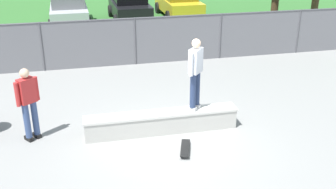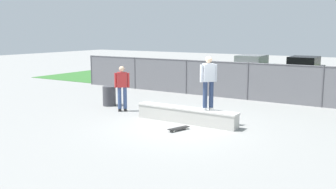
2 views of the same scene
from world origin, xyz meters
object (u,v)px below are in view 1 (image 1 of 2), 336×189
at_px(skateboard, 185,148).
at_px(concrete_ledge, 162,122).
at_px(skateboarder, 195,71).
at_px(car_black, 129,5).
at_px(car_yellow, 179,2).
at_px(bystander, 28,101).
at_px(car_silver, 69,9).

bearing_deg(skateboard, concrete_ledge, 107.58).
height_order(skateboarder, car_black, skateboarder).
bearing_deg(car_yellow, car_black, -173.31).
distance_m(skateboard, car_yellow, 14.69).
relative_size(skateboarder, bystander, 1.00).
xyz_separation_m(concrete_ledge, bystander, (-3.13, 0.33, 0.74)).
xyz_separation_m(skateboarder, skateboard, (-0.52, -1.05, -1.48)).
relative_size(car_silver, car_black, 1.00).
bearing_deg(skateboarder, skateboard, -116.18).
bearing_deg(car_black, skateboard, -92.75).
height_order(concrete_ledge, bystander, bystander).
relative_size(concrete_ledge, bystander, 2.12).
distance_m(car_silver, bystander, 12.19).
xyz_separation_m(concrete_ledge, car_yellow, (3.81, 13.21, 0.57)).
distance_m(skateboarder, car_black, 12.89).
distance_m(car_black, car_yellow, 2.83).
xyz_separation_m(skateboarder, car_yellow, (2.96, 13.20, -0.71)).
height_order(skateboard, car_silver, car_silver).
relative_size(concrete_ledge, car_black, 0.91).
xyz_separation_m(skateboarder, bystander, (-3.98, 0.32, -0.54)).
bearing_deg(bystander, skateboarder, -4.66).
bearing_deg(skateboarder, concrete_ledge, -179.46).
bearing_deg(concrete_ledge, skateboard, -72.42).
bearing_deg(skateboarder, car_silver, 103.68).
bearing_deg(skateboard, skateboarder, 63.82).
height_order(concrete_ledge, car_yellow, car_yellow).
height_order(car_silver, car_yellow, same).
xyz_separation_m(car_silver, bystander, (-0.94, -12.15, 0.17)).
xyz_separation_m(car_silver, car_yellow, (6.00, 0.73, 0.00)).
relative_size(concrete_ledge, car_silver, 0.91).
bearing_deg(car_black, concrete_ledge, -94.44).
distance_m(concrete_ledge, car_silver, 12.69).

